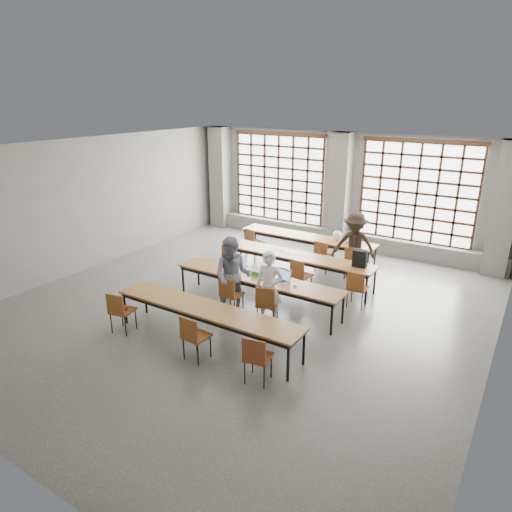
% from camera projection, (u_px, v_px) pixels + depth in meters
% --- Properties ---
extents(floor, '(11.00, 11.00, 0.00)m').
position_uv_depth(floor, '(245.00, 307.00, 10.31)').
color(floor, '#4A4947').
rests_on(floor, ground).
extents(ceiling, '(11.00, 11.00, 0.00)m').
position_uv_depth(ceiling, '(244.00, 149.00, 9.15)').
color(ceiling, silver).
rests_on(ceiling, floor).
extents(wall_back, '(10.00, 0.00, 10.00)m').
position_uv_depth(wall_back, '(343.00, 190.00, 14.11)').
color(wall_back, slate).
rests_on(wall_back, floor).
extents(wall_left, '(0.00, 11.00, 11.00)m').
position_uv_depth(wall_left, '(90.00, 204.00, 12.25)').
color(wall_left, slate).
rests_on(wall_left, floor).
extents(wall_right, '(0.00, 11.00, 11.00)m').
position_uv_depth(wall_right, '(507.00, 281.00, 7.21)').
color(wall_right, slate).
rests_on(wall_right, floor).
extents(column_left, '(0.60, 0.55, 3.50)m').
position_uv_depth(column_left, '(220.00, 178.00, 16.16)').
color(column_left, '#5B5B58').
rests_on(column_left, floor).
extents(column_mid, '(0.60, 0.55, 3.50)m').
position_uv_depth(column_mid, '(339.00, 191.00, 13.89)').
color(column_mid, '#5B5B58').
rests_on(column_mid, floor).
extents(column_right, '(0.60, 0.55, 3.50)m').
position_uv_depth(column_right, '(505.00, 210.00, 11.62)').
color(column_right, '#5B5B58').
rests_on(column_right, floor).
extents(window_left, '(3.32, 0.12, 3.00)m').
position_uv_depth(window_left, '(279.00, 179.00, 15.13)').
color(window_left, white).
rests_on(window_left, wall_back).
extents(window_right, '(3.32, 0.12, 3.00)m').
position_uv_depth(window_right, '(417.00, 193.00, 12.87)').
color(window_right, white).
rests_on(window_right, wall_back).
extents(sill_ledge, '(9.80, 0.35, 0.50)m').
position_uv_depth(sill_ledge, '(337.00, 238.00, 14.45)').
color(sill_ledge, '#5B5B58').
rests_on(sill_ledge, floor).
extents(desk_row_a, '(4.00, 0.70, 0.73)m').
position_uv_depth(desk_row_a, '(307.00, 238.00, 12.99)').
color(desk_row_a, brown).
rests_on(desk_row_a, floor).
extents(desk_row_b, '(4.00, 0.70, 0.73)m').
position_uv_depth(desk_row_b, '(297.00, 257.00, 11.46)').
color(desk_row_b, brown).
rests_on(desk_row_b, floor).
extents(desk_row_c, '(4.00, 0.70, 0.73)m').
position_uv_depth(desk_row_c, '(257.00, 280.00, 10.08)').
color(desk_row_c, brown).
rests_on(desk_row_c, floor).
extents(desk_row_d, '(4.00, 0.70, 0.73)m').
position_uv_depth(desk_row_d, '(206.00, 311.00, 8.62)').
color(desk_row_d, brown).
rests_on(desk_row_d, floor).
extents(chair_back_left, '(0.53, 0.53, 0.88)m').
position_uv_depth(chair_back_left, '(253.00, 240.00, 13.25)').
color(chair_back_left, brown).
rests_on(chair_back_left, floor).
extents(chair_back_mid, '(0.47, 0.48, 0.88)m').
position_uv_depth(chair_back_mid, '(323.00, 253.00, 12.14)').
color(chair_back_mid, brown).
rests_on(chair_back_mid, floor).
extents(chair_back_right, '(0.52, 0.52, 0.88)m').
position_uv_depth(chair_back_right, '(352.00, 259.00, 11.72)').
color(chair_back_right, brown).
rests_on(chair_back_right, floor).
extents(chair_mid_left, '(0.51, 0.51, 0.88)m').
position_uv_depth(chair_mid_left, '(231.00, 258.00, 11.82)').
color(chair_mid_left, brown).
rests_on(chair_mid_left, floor).
extents(chair_mid_centre, '(0.48, 0.48, 0.88)m').
position_uv_depth(chair_mid_centre, '(300.00, 273.00, 10.81)').
color(chair_mid_centre, brown).
rests_on(chair_mid_centre, floor).
extents(chair_mid_right, '(0.44, 0.44, 0.88)m').
position_uv_depth(chair_mid_right, '(357.00, 286.00, 10.09)').
color(chair_mid_right, brown).
rests_on(chair_mid_right, floor).
extents(chair_front_left, '(0.43, 0.43, 0.88)m').
position_uv_depth(chair_front_left, '(230.00, 292.00, 9.77)').
color(chair_front_left, brown).
rests_on(chair_front_left, floor).
extents(chair_front_right, '(0.51, 0.51, 0.88)m').
position_uv_depth(chair_front_right, '(267.00, 302.00, 9.31)').
color(chair_front_right, brown).
rests_on(chair_front_right, floor).
extents(chair_near_left, '(0.49, 0.49, 0.88)m').
position_uv_depth(chair_near_left, '(120.00, 308.00, 9.01)').
color(chair_near_left, brown).
rests_on(chair_near_left, floor).
extents(chair_near_mid, '(0.44, 0.44, 0.88)m').
position_uv_depth(chair_near_mid, '(193.00, 334.00, 8.06)').
color(chair_near_mid, brown).
rests_on(chair_near_mid, floor).
extents(chair_near_right, '(0.49, 0.49, 0.88)m').
position_uv_depth(chair_near_right, '(256.00, 355.00, 7.40)').
color(chair_near_right, maroon).
rests_on(chair_near_right, floor).
extents(student_male, '(0.65, 0.50, 1.58)m').
position_uv_depth(student_male, '(269.00, 288.00, 9.34)').
color(student_male, white).
rests_on(student_male, floor).
extents(student_female, '(1.02, 0.92, 1.72)m').
position_uv_depth(student_female, '(233.00, 276.00, 9.76)').
color(student_female, '#181E4A').
rests_on(student_female, floor).
extents(student_back, '(1.21, 0.80, 1.74)m').
position_uv_depth(student_back, '(354.00, 245.00, 11.72)').
color(student_back, black).
rests_on(student_back, floor).
extents(laptop_front, '(0.42, 0.38, 0.26)m').
position_uv_depth(laptop_front, '(282.00, 278.00, 9.84)').
color(laptop_front, silver).
rests_on(laptop_front, desk_row_c).
extents(laptop_back, '(0.42, 0.38, 0.26)m').
position_uv_depth(laptop_back, '(353.00, 241.00, 12.36)').
color(laptop_back, '#AFAFB4').
rests_on(laptop_back, desk_row_a).
extents(mouse, '(0.11, 0.09, 0.04)m').
position_uv_depth(mouse, '(295.00, 286.00, 9.55)').
color(mouse, white).
rests_on(mouse, desk_row_c).
extents(green_box, '(0.26, 0.13, 0.09)m').
position_uv_depth(green_box, '(257.00, 273.00, 10.13)').
color(green_box, '#33892D').
rests_on(green_box, desk_row_c).
extents(phone, '(0.13, 0.06, 0.01)m').
position_uv_depth(phone, '(262.00, 280.00, 9.88)').
color(phone, black).
rests_on(phone, desk_row_c).
extents(paper_sheet_a, '(0.35, 0.30, 0.00)m').
position_uv_depth(paper_sheet_a, '(278.00, 250.00, 11.78)').
color(paper_sheet_a, white).
rests_on(paper_sheet_a, desk_row_b).
extents(paper_sheet_b, '(0.32, 0.25, 0.00)m').
position_uv_depth(paper_sheet_b, '(286.00, 253.00, 11.55)').
color(paper_sheet_b, white).
rests_on(paper_sheet_b, desk_row_b).
extents(paper_sheet_c, '(0.32, 0.24, 0.00)m').
position_uv_depth(paper_sheet_c, '(301.00, 256.00, 11.39)').
color(paper_sheet_c, white).
rests_on(paper_sheet_c, desk_row_b).
extents(backpack, '(0.34, 0.23, 0.40)m').
position_uv_depth(backpack, '(360.00, 258.00, 10.61)').
color(backpack, black).
rests_on(backpack, desk_row_b).
extents(plastic_bag, '(0.31, 0.27, 0.29)m').
position_uv_depth(plastic_bag, '(337.00, 236.00, 12.51)').
color(plastic_bag, white).
rests_on(plastic_bag, desk_row_a).
extents(red_pouch, '(0.21, 0.11, 0.06)m').
position_uv_depth(red_pouch, '(122.00, 308.00, 9.09)').
color(red_pouch, '#A5141D').
rests_on(red_pouch, chair_near_left).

